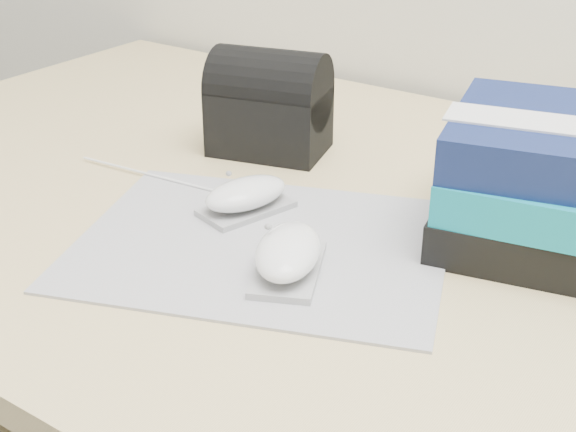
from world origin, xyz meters
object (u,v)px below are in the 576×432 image
Objects in this scene: mouse_front at (288,254)px; pouch at (269,103)px; desk at (451,396)px; mouse_rear at (246,196)px.

pouch is at bearing 128.97° from mouse_front.
mouse_front is (-0.09, -0.21, 0.26)m from desk.
mouse_front is 0.76× the size of pouch.
desk is 0.35m from mouse_rear.
pouch reaches higher than mouse_front.
desk is at bearing 32.86° from mouse_rear.
mouse_front is at bearing -36.15° from mouse_rear.
desk is 0.34m from mouse_front.
mouse_front is 0.31m from pouch.
pouch reaches higher than mouse_rear.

